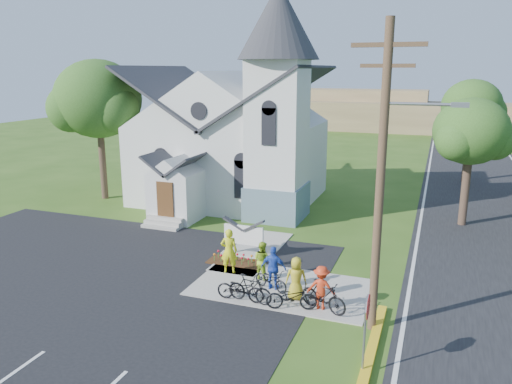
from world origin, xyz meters
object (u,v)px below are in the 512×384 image
at_px(bike_2, 241,289).
at_px(cyclist_0, 229,251).
at_px(utility_pole, 383,172).
at_px(bike_3, 323,296).
at_px(cyclist_3, 321,288).
at_px(bike_0, 271,280).
at_px(church_sign, 244,235).
at_px(cyclist_4, 296,278).
at_px(cyclist_1, 262,260).
at_px(cyclist_2, 274,268).
at_px(stop_sign, 367,317).
at_px(bike_4, 292,297).
at_px(bike_1, 250,289).

bearing_deg(bike_2, cyclist_0, 31.05).
relative_size(utility_pole, bike_3, 5.33).
distance_m(bike_2, cyclist_3, 3.01).
bearing_deg(bike_0, church_sign, 59.55).
bearing_deg(cyclist_4, cyclist_1, -50.18).
bearing_deg(bike_2, cyclist_2, -31.31).
distance_m(cyclist_0, cyclist_4, 3.67).
bearing_deg(cyclist_1, cyclist_2, 154.11).
height_order(cyclist_0, cyclist_2, cyclist_0).
height_order(cyclist_1, cyclist_3, cyclist_3).
height_order(bike_2, cyclist_4, cyclist_4).
bearing_deg(utility_pole, bike_0, 158.80).
bearing_deg(cyclist_1, stop_sign, 153.97).
relative_size(cyclist_1, cyclist_4, 0.96).
relative_size(cyclist_1, bike_2, 0.86).
distance_m(cyclist_1, cyclist_4, 2.29).
bearing_deg(bike_0, bike_2, 172.01).
xyz_separation_m(cyclist_2, bike_4, (1.16, -1.42, -0.39)).
bearing_deg(stop_sign, bike_4, 135.33).
xyz_separation_m(church_sign, bike_0, (2.38, -3.08, -0.56)).
bearing_deg(cyclist_4, bike_1, 15.68).
relative_size(bike_1, bike_3, 0.95).
xyz_separation_m(bike_1, bike_3, (2.70, 0.28, 0.03)).
relative_size(bike_0, cyclist_2, 0.90).
height_order(utility_pole, stop_sign, utility_pole).
xyz_separation_m(utility_pole, bike_3, (-1.86, 0.58, -4.79)).
bearing_deg(church_sign, bike_1, -65.57).
relative_size(cyclist_3, bike_4, 0.88).
distance_m(utility_pole, stop_sign, 4.52).
distance_m(cyclist_4, bike_4, 0.93).
distance_m(utility_pole, cyclist_0, 8.19).
bearing_deg(cyclist_0, stop_sign, 122.46).
relative_size(cyclist_0, bike_4, 1.05).
distance_m(cyclist_2, cyclist_4, 1.22).
bearing_deg(cyclist_3, stop_sign, 118.31).
bearing_deg(bike_1, cyclist_1, 14.27).
distance_m(cyclist_2, bike_2, 1.69).
height_order(bike_0, cyclist_2, cyclist_2).
height_order(church_sign, utility_pole, utility_pole).
bearing_deg(bike_4, bike_3, -92.25).
bearing_deg(bike_4, church_sign, 22.70).
distance_m(cyclist_0, cyclist_1, 1.54).
xyz_separation_m(utility_pole, cyclist_4, (-3.04, 1.16, -4.52)).
relative_size(cyclist_1, cyclist_2, 0.91).
distance_m(utility_pole, cyclist_4, 5.57).
xyz_separation_m(church_sign, bike_4, (3.60, -4.40, -0.49)).
relative_size(stop_sign, bike_2, 1.33).
bearing_deg(cyclist_0, cyclist_4, 138.35).
xyz_separation_m(bike_1, bike_2, (-0.38, 0.00, -0.05)).
bearing_deg(cyclist_4, stop_sign, 115.23).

